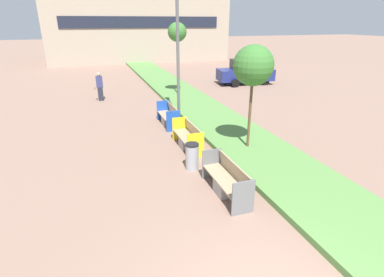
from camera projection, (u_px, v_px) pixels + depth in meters
planter_grass_strip at (201, 109)px, 16.25m from camera, size 2.80×120.00×0.18m
building_backdrop at (138, 26)px, 36.14m from camera, size 20.81×7.12×8.09m
bench_grey_frame at (227, 182)px, 8.36m from camera, size 0.65×2.09×0.94m
bench_yellow_frame at (188, 139)px, 11.42m from camera, size 0.65×1.98×0.94m
bench_blue_frame at (169, 117)px, 13.97m from camera, size 0.65×1.90×0.94m
litter_bin at (192, 156)px, 9.76m from camera, size 0.45×0.45×0.89m
street_lamp_post at (178, 37)px, 13.20m from camera, size 0.24×0.44×7.07m
sapling_tree_near at (253, 66)px, 10.17m from camera, size 1.40×1.40×3.85m
sapling_tree_far at (177, 33)px, 18.00m from camera, size 1.14×1.14×4.52m
pedestrian_walking at (100, 86)px, 18.11m from camera, size 0.53×0.24×1.72m
parked_car_distant at (245, 72)px, 22.96m from camera, size 4.39×2.29×1.86m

